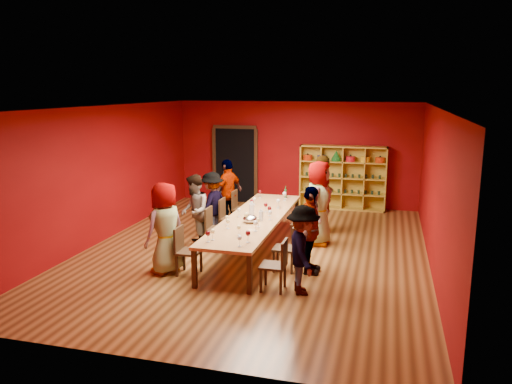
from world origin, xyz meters
TOP-DOWN VIEW (x-y plane):
  - room_shell at (0.00, 0.00)m, footprint 7.10×9.10m
  - tasting_table at (0.00, 0.00)m, footprint 1.10×4.50m
  - doorway at (-1.80, 4.43)m, footprint 1.40×0.17m
  - shelving_unit at (1.40, 4.32)m, footprint 2.40×0.40m
  - chair_person_left_0 at (-0.91, -1.59)m, footprint 0.42×0.42m
  - person_left_0 at (-1.28, -1.59)m, footprint 0.76×0.95m
  - chair_person_left_2 at (-0.91, -0.03)m, footprint 0.42×0.42m
  - person_left_2 at (-1.34, -0.03)m, footprint 0.67×0.87m
  - chair_person_left_3 at (-0.91, 0.87)m, footprint 0.42×0.42m
  - person_left_3 at (-1.26, 0.87)m, footprint 0.60×1.03m
  - chair_person_left_4 at (-0.91, 1.82)m, footprint 0.42×0.42m
  - person_left_4 at (-1.18, 1.82)m, footprint 0.77×1.07m
  - chair_person_right_0 at (0.91, -1.90)m, footprint 0.42×0.42m
  - person_right_0 at (1.33, -1.90)m, footprint 0.70×1.05m
  - chair_person_right_1 at (0.91, -0.94)m, footprint 0.42×0.42m
  - person_right_1 at (1.30, -0.94)m, footprint 0.44×0.96m
  - chair_person_right_3 at (0.91, 0.85)m, footprint 0.42×0.42m
  - person_right_3 at (1.20, 0.85)m, footprint 0.55×0.93m
  - chair_person_right_4 at (0.91, 1.82)m, footprint 0.42×0.42m
  - person_right_4 at (1.18, 1.82)m, footprint 0.72×0.81m
  - wine_glass_0 at (-0.33, -1.90)m, footprint 0.08×0.08m
  - wine_glass_1 at (-0.33, -0.07)m, footprint 0.07×0.07m
  - wine_glass_2 at (-0.27, -0.99)m, footprint 0.08×0.08m
  - wine_glass_3 at (0.06, -1.34)m, footprint 0.08×0.08m
  - wine_glass_4 at (0.27, 0.15)m, footprint 0.08×0.08m
  - wine_glass_5 at (0.28, 1.64)m, footprint 0.09×0.09m
  - wine_glass_6 at (0.29, -1.04)m, footprint 0.09×0.09m
  - wine_glass_7 at (0.34, -1.74)m, footprint 0.09×0.09m
  - wine_glass_8 at (0.27, -1.99)m, footprint 0.08×0.08m
  - wine_glass_9 at (0.36, -0.16)m, footprint 0.08×0.08m
  - wine_glass_10 at (-0.30, -1.76)m, footprint 0.08×0.08m
  - wine_glass_11 at (-0.04, -0.51)m, footprint 0.09×0.09m
  - wine_glass_12 at (0.12, 0.45)m, footprint 0.08×0.08m
  - wine_glass_13 at (-0.29, 1.03)m, footprint 0.07×0.07m
  - wine_glass_14 at (-0.36, 1.79)m, footprint 0.08×0.08m
  - wine_glass_15 at (0.26, -0.74)m, footprint 0.07×0.07m
  - wine_glass_16 at (-0.26, 0.71)m, footprint 0.08×0.08m
  - wine_glass_17 at (0.27, 1.86)m, footprint 0.07×0.07m
  - wine_glass_18 at (-0.36, -0.75)m, footprint 0.08×0.08m
  - wine_glass_19 at (0.29, 0.95)m, footprint 0.07×0.07m
  - wine_glass_20 at (-0.38, 1.87)m, footprint 0.07×0.07m
  - wine_glass_21 at (0.30, 0.86)m, footprint 0.09×0.09m
  - spittoon_bowl at (0.03, -0.46)m, footprint 0.30×0.30m
  - carafe_a at (-0.11, 0.13)m, footprint 0.12×0.12m
  - carafe_b at (0.20, -0.26)m, footprint 0.11×0.11m
  - wine_bottle at (0.24, 1.97)m, footprint 0.08×0.08m

SIDE VIEW (x-z plane):
  - chair_person_left_0 at x=-0.91m, z-range 0.05..0.94m
  - chair_person_left_2 at x=-0.91m, z-range 0.05..0.94m
  - chair_person_left_3 at x=-0.91m, z-range 0.05..0.94m
  - chair_person_left_4 at x=-0.91m, z-range 0.05..0.94m
  - chair_person_right_0 at x=0.91m, z-range 0.05..0.94m
  - chair_person_right_1 at x=0.91m, z-range 0.05..0.94m
  - chair_person_right_3 at x=0.91m, z-range 0.05..0.94m
  - chair_person_right_4 at x=0.91m, z-range 0.05..0.94m
  - tasting_table at x=0.00m, z-range 0.32..1.07m
  - person_left_3 at x=-1.26m, z-range 0.00..1.49m
  - person_right_0 at x=1.33m, z-range 0.00..1.51m
  - person_left_2 at x=-1.34m, z-range 0.00..1.58m
  - person_right_1 at x=1.30m, z-range 0.00..1.64m
  - spittoon_bowl at x=0.03m, z-range 0.74..0.90m
  - person_left_4 at x=-1.18m, z-range 0.00..1.66m
  - person_left_0 at x=-1.28m, z-range 0.00..1.70m
  - carafe_b at x=0.20m, z-range 0.74..0.97m
  - wine_bottle at x=0.24m, z-range 0.72..1.00m
  - wine_glass_17 at x=0.27m, z-range 0.79..0.96m
  - carafe_a at x=-0.11m, z-range 0.74..1.02m
  - wine_glass_13 at x=-0.29m, z-range 0.79..0.97m
  - wine_glass_20 at x=-0.38m, z-range 0.79..0.97m
  - wine_glass_15 at x=0.26m, z-range 0.79..0.97m
  - wine_glass_1 at x=-0.33m, z-range 0.79..0.97m
  - wine_glass_19 at x=0.29m, z-range 0.79..0.98m
  - wine_glass_14 at x=-0.36m, z-range 0.79..0.98m
  - wine_glass_3 at x=0.06m, z-range 0.79..0.98m
  - wine_glass_18 at x=-0.36m, z-range 0.79..0.98m
  - wine_glass_2 at x=-0.27m, z-range 0.79..0.99m
  - wine_glass_8 at x=0.27m, z-range 0.79..0.99m
  - wine_glass_9 at x=0.36m, z-range 0.80..1.00m
  - wine_glass_16 at x=-0.26m, z-range 0.80..1.00m
  - wine_glass_0 at x=-0.33m, z-range 0.80..1.00m
  - wine_glass_10 at x=-0.30m, z-range 0.80..1.01m
  - wine_glass_12 at x=0.12m, z-range 0.80..1.01m
  - wine_glass_4 at x=0.27m, z-range 0.80..1.01m
  - wine_glass_21 at x=0.30m, z-range 0.80..1.01m
  - wine_glass_6 at x=0.29m, z-range 0.80..1.01m
  - wine_glass_11 at x=-0.04m, z-range 0.80..1.02m
  - wine_glass_5 at x=0.28m, z-range 0.80..1.02m
  - wine_glass_7 at x=0.34m, z-range 0.80..1.02m
  - person_right_4 at x=1.18m, z-range 0.00..1.84m
  - person_right_3 at x=1.20m, z-range 0.00..1.84m
  - shelving_unit at x=1.40m, z-range 0.08..1.88m
  - doorway at x=-1.80m, z-range -0.03..2.27m
  - room_shell at x=0.00m, z-range -0.02..3.02m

